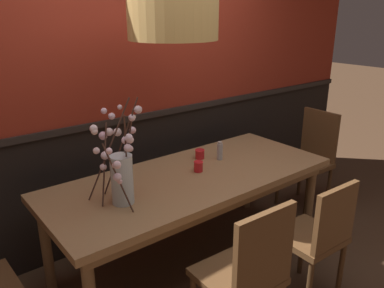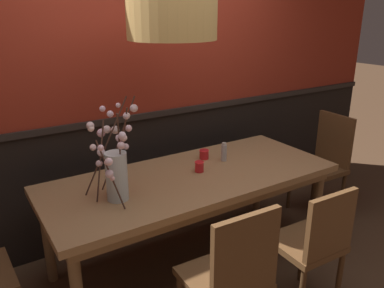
{
  "view_description": "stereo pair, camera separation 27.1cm",
  "coord_description": "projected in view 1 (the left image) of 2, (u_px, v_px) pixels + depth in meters",
  "views": [
    {
      "loc": [
        -1.63,
        -2.05,
        1.9
      ],
      "look_at": [
        0.0,
        0.0,
        0.99
      ],
      "focal_mm": 36.1,
      "sensor_mm": 36.0,
      "label": 1
    },
    {
      "loc": [
        -1.41,
        -2.21,
        1.9
      ],
      "look_at": [
        0.0,
        0.0,
        0.99
      ],
      "focal_mm": 36.1,
      "sensor_mm": 36.0,
      "label": 2
    }
  ],
  "objects": [
    {
      "name": "chair_head_east_end",
      "position": [
        311.0,
        155.0,
        3.84
      ],
      "size": [
        0.42,
        0.44,
        0.97
      ],
      "color": "brown",
      "rests_on": "ground"
    },
    {
      "name": "chair_near_side_right",
      "position": [
        317.0,
        235.0,
        2.52
      ],
      "size": [
        0.42,
        0.4,
        0.89
      ],
      "color": "brown",
      "rests_on": "ground"
    },
    {
      "name": "chair_far_side_right",
      "position": [
        165.0,
        157.0,
        3.77
      ],
      "size": [
        0.48,
        0.46,
        0.98
      ],
      "color": "brown",
      "rests_on": "ground"
    },
    {
      "name": "condiment_bottle",
      "position": [
        220.0,
        151.0,
        3.13
      ],
      "size": [
        0.05,
        0.05,
        0.15
      ],
      "color": "#ADADB2",
      "rests_on": "dining_table"
    },
    {
      "name": "candle_holder_nearer_edge",
      "position": [
        200.0,
        154.0,
        3.16
      ],
      "size": [
        0.08,
        0.08,
        0.08
      ],
      "color": "red",
      "rests_on": "dining_table"
    },
    {
      "name": "dining_table",
      "position": [
        192.0,
        185.0,
        2.88
      ],
      "size": [
        2.18,
        0.9,
        0.75
      ],
      "color": "#997047",
      "rests_on": "ground"
    },
    {
      "name": "back_wall",
      "position": [
        137.0,
        65.0,
        3.15
      ],
      "size": [
        5.51,
        0.14,
        2.98
      ],
      "color": "black",
      "rests_on": "ground"
    },
    {
      "name": "chair_far_side_left",
      "position": [
        102.0,
        176.0,
        3.35
      ],
      "size": [
        0.44,
        0.44,
        0.96
      ],
      "color": "brown",
      "rests_on": "ground"
    },
    {
      "name": "ground_plane",
      "position": [
        192.0,
        260.0,
        3.1
      ],
      "size": [
        24.0,
        24.0,
        0.0
      ],
      "primitive_type": "plane",
      "color": "#4C3321"
    },
    {
      "name": "candle_holder_nearer_center",
      "position": [
        198.0,
        166.0,
        2.9
      ],
      "size": [
        0.07,
        0.07,
        0.08
      ],
      "color": "red",
      "rests_on": "dining_table"
    },
    {
      "name": "vase_with_blossoms",
      "position": [
        121.0,
        171.0,
        2.39
      ],
      "size": [
        0.36,
        0.4,
        0.64
      ],
      "color": "silver",
      "rests_on": "dining_table"
    },
    {
      "name": "pendant_lamp",
      "position": [
        173.0,
        20.0,
        2.42
      ],
      "size": [
        0.58,
        0.58,
        1.26
      ],
      "color": "tan"
    },
    {
      "name": "chair_near_side_left",
      "position": [
        247.0,
        272.0,
        2.11
      ],
      "size": [
        0.44,
        0.43,
        0.97
      ],
      "color": "brown",
      "rests_on": "ground"
    }
  ]
}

